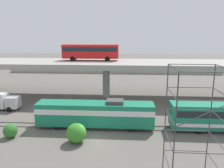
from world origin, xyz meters
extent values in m
plane|color=#605B54|center=(0.00, 0.00, 0.00)|extent=(260.00, 260.00, 0.00)
cube|color=#59544C|center=(0.00, 3.29, 0.06)|extent=(110.00, 0.12, 0.12)
cube|color=#59544C|center=(0.00, 4.71, 0.06)|extent=(110.00, 0.12, 0.12)
cube|color=#197A56|center=(-0.14, 4.00, 2.08)|extent=(16.71, 3.00, 3.20)
cube|color=silver|center=(-0.14, 4.00, 2.66)|extent=(16.71, 3.04, 0.77)
cone|color=silver|center=(-8.50, 4.00, 1.76)|extent=(2.28, 2.85, 2.85)
cube|color=black|center=(-6.79, 4.00, 2.98)|extent=(2.28, 2.70, 1.02)
cube|color=#3F3F42|center=(2.71, 4.00, 3.93)|extent=(2.40, 1.80, 0.50)
cylinder|color=black|center=(-5.37, 2.65, 0.48)|extent=(0.96, 0.18, 0.96)
cylinder|color=black|center=(-5.37, 5.35, 0.48)|extent=(0.96, 0.18, 0.96)
cylinder|color=black|center=(5.08, 2.65, 0.48)|extent=(0.96, 0.18, 0.96)
cylinder|color=black|center=(5.08, 5.35, 0.48)|extent=(0.96, 0.18, 0.96)
cylinder|color=black|center=(14.24, 2.65, 0.46)|extent=(0.92, 0.18, 0.92)
cylinder|color=black|center=(14.24, 5.35, 0.46)|extent=(0.92, 0.18, 0.92)
cube|color=#9E998E|center=(0.00, 20.00, 7.17)|extent=(96.00, 11.65, 1.03)
cylinder|color=#9E998E|center=(0.00, 20.00, 3.33)|extent=(1.50, 1.50, 6.66)
cube|color=red|center=(-3.50, 21.61, 9.64)|extent=(12.00, 2.55, 2.90)
cube|color=black|center=(-3.50, 21.61, 10.16)|extent=(11.52, 2.59, 0.93)
cube|color=black|center=(-9.45, 21.61, 9.98)|extent=(0.08, 2.30, 1.74)
cylinder|color=black|center=(-7.22, 20.40, 8.19)|extent=(1.00, 0.26, 1.00)
cylinder|color=black|center=(-7.22, 22.82, 8.19)|extent=(1.00, 0.26, 1.00)
cylinder|color=black|center=(0.22, 20.40, 8.19)|extent=(1.00, 0.26, 1.00)
cylinder|color=black|center=(0.22, 22.82, 8.19)|extent=(1.00, 0.26, 1.00)
cube|color=#B7B7BC|center=(-15.80, 10.55, 1.44)|extent=(2.00, 2.30, 2.00)
cylinder|color=black|center=(-16.09, 11.64, 0.44)|extent=(0.88, 0.28, 0.88)
cylinder|color=black|center=(-16.09, 9.45, 0.44)|extent=(0.88, 0.28, 0.88)
cylinder|color=#38383D|center=(8.01, -5.90, 5.30)|extent=(0.10, 0.10, 10.61)
cylinder|color=#38383D|center=(12.12, -5.90, 5.30)|extent=(0.10, 0.10, 10.61)
cylinder|color=#38383D|center=(8.01, -10.02, 5.30)|extent=(0.10, 0.10, 10.61)
cylinder|color=#38383D|center=(10.07, -5.90, 2.12)|extent=(4.12, 0.07, 0.07)
cylinder|color=#38383D|center=(12.12, -7.96, 2.12)|extent=(0.07, 4.12, 0.07)
cylinder|color=#38383D|center=(8.01, -7.96, 2.12)|extent=(0.07, 4.12, 0.07)
cylinder|color=#38383D|center=(10.07, -5.90, 4.24)|extent=(4.12, 0.07, 0.07)
cylinder|color=#38383D|center=(10.07, -10.02, 4.24)|extent=(4.12, 0.07, 0.07)
cylinder|color=#38383D|center=(12.12, -7.96, 4.24)|extent=(0.07, 4.12, 0.07)
cylinder|color=#38383D|center=(8.01, -7.96, 4.24)|extent=(0.07, 4.12, 0.07)
cylinder|color=#38383D|center=(10.07, -5.90, 6.37)|extent=(4.12, 0.07, 0.07)
cylinder|color=#38383D|center=(10.07, -10.02, 6.37)|extent=(4.12, 0.07, 0.07)
cylinder|color=#38383D|center=(12.12, -7.96, 6.37)|extent=(0.07, 4.12, 0.07)
cylinder|color=#38383D|center=(8.01, -7.96, 6.37)|extent=(0.07, 4.12, 0.07)
cylinder|color=#38383D|center=(10.07, -5.90, 8.49)|extent=(4.12, 0.07, 0.07)
cylinder|color=#38383D|center=(10.07, -10.02, 8.49)|extent=(4.12, 0.07, 0.07)
cylinder|color=#38383D|center=(12.12, -7.96, 8.49)|extent=(0.07, 4.12, 0.07)
cylinder|color=#38383D|center=(8.01, -7.96, 8.49)|extent=(0.07, 4.12, 0.07)
cylinder|color=#38383D|center=(10.07, -5.90, 10.61)|extent=(4.12, 0.07, 0.07)
cylinder|color=#38383D|center=(10.07, -10.02, 10.61)|extent=(4.12, 0.07, 0.07)
cylinder|color=#38383D|center=(8.01, -7.96, 10.61)|extent=(0.07, 4.12, 0.07)
cylinder|color=#38383D|center=(10.07, -10.02, 7.43)|extent=(4.15, 0.07, 2.18)
cube|color=#9E998E|center=(0.00, 55.00, 0.88)|extent=(73.03, 12.60, 1.76)
cube|color=black|center=(27.57, 52.54, 2.43)|extent=(4.33, 1.81, 0.70)
cube|color=#1E232B|center=(27.78, 52.54, 3.02)|extent=(1.90, 1.59, 0.48)
cylinder|color=black|center=(26.23, 51.68, 2.08)|extent=(0.64, 0.20, 0.64)
cylinder|color=black|center=(26.23, 53.40, 2.08)|extent=(0.64, 0.20, 0.64)
cylinder|color=black|center=(28.91, 51.68, 2.08)|extent=(0.64, 0.20, 0.64)
cylinder|color=black|center=(28.91, 53.40, 2.08)|extent=(0.64, 0.20, 0.64)
cube|color=navy|center=(-23.77, 57.43, 2.43)|extent=(4.36, 1.85, 0.70)
cube|color=#1E232B|center=(-23.99, 57.43, 3.02)|extent=(1.92, 1.63, 0.48)
cylinder|color=black|center=(-22.42, 58.30, 2.08)|extent=(0.64, 0.20, 0.64)
cylinder|color=black|center=(-22.42, 56.55, 2.08)|extent=(0.64, 0.20, 0.64)
cylinder|color=black|center=(-25.13, 58.30, 2.08)|extent=(0.64, 0.20, 0.64)
cylinder|color=black|center=(-25.13, 56.55, 2.08)|extent=(0.64, 0.20, 0.64)
cube|color=black|center=(19.29, 54.82, 2.43)|extent=(4.43, 1.79, 0.70)
cube|color=#1E232B|center=(19.51, 54.82, 3.02)|extent=(1.95, 1.58, 0.48)
cylinder|color=black|center=(17.92, 53.97, 2.08)|extent=(0.64, 0.20, 0.64)
cylinder|color=black|center=(17.92, 55.67, 2.08)|extent=(0.64, 0.20, 0.64)
cylinder|color=black|center=(20.66, 53.97, 2.08)|extent=(0.64, 0.20, 0.64)
cylinder|color=black|center=(20.66, 55.67, 2.08)|extent=(0.64, 0.20, 0.64)
cube|color=#0C4C26|center=(22.90, 57.86, 2.43)|extent=(4.52, 1.73, 0.70)
cube|color=#1E232B|center=(23.13, 57.86, 3.02)|extent=(1.99, 1.53, 0.48)
cylinder|color=black|center=(21.50, 57.04, 2.08)|extent=(0.64, 0.20, 0.64)
cylinder|color=black|center=(21.50, 58.69, 2.08)|extent=(0.64, 0.20, 0.64)
cylinder|color=black|center=(24.31, 57.04, 2.08)|extent=(0.64, 0.20, 0.64)
cylinder|color=black|center=(24.31, 58.69, 2.08)|extent=(0.64, 0.20, 0.64)
cube|color=#515459|center=(-15.26, 55.21, 2.43)|extent=(4.11, 1.89, 0.70)
cube|color=#1E232B|center=(-15.06, 55.21, 3.02)|extent=(1.81, 1.67, 0.48)
cylinder|color=black|center=(-16.54, 54.31, 2.08)|extent=(0.64, 0.20, 0.64)
cylinder|color=black|center=(-16.54, 56.11, 2.08)|extent=(0.64, 0.20, 0.64)
cylinder|color=black|center=(-13.99, 54.31, 2.08)|extent=(0.64, 0.20, 0.64)
cylinder|color=black|center=(-13.99, 56.11, 2.08)|extent=(0.64, 0.20, 0.64)
cube|color=#0C4C26|center=(-5.84, 54.16, 2.43)|extent=(4.50, 1.86, 0.70)
cube|color=#1E232B|center=(-5.62, 54.16, 3.02)|extent=(1.98, 1.63, 0.48)
cylinder|color=black|center=(-7.24, 53.28, 2.08)|extent=(0.64, 0.20, 0.64)
cylinder|color=black|center=(-7.24, 55.04, 2.08)|extent=(0.64, 0.20, 0.64)
cylinder|color=black|center=(-4.45, 53.28, 2.08)|extent=(0.64, 0.20, 0.64)
cylinder|color=black|center=(-4.45, 55.04, 2.08)|extent=(0.64, 0.20, 0.64)
cube|color=#B7B7BC|center=(24.17, 55.35, 2.43)|extent=(4.63, 1.87, 0.70)
cube|color=#1E232B|center=(24.40, 55.35, 3.02)|extent=(2.04, 1.64, 0.48)
cylinder|color=black|center=(22.73, 54.47, 2.08)|extent=(0.64, 0.20, 0.64)
cylinder|color=black|center=(22.73, 56.24, 2.08)|extent=(0.64, 0.20, 0.64)
cylinder|color=black|center=(25.60, 54.47, 2.08)|extent=(0.64, 0.20, 0.64)
cylinder|color=black|center=(25.60, 56.24, 2.08)|extent=(0.64, 0.20, 0.64)
cube|color=navy|center=(0.00, 78.00, 0.00)|extent=(140.00, 36.00, 0.01)
sphere|color=#2F6E28|center=(-10.78, -0.01, 0.91)|extent=(1.82, 1.82, 1.82)
sphere|color=#368428|center=(-1.84, -0.82, 1.24)|extent=(2.49, 2.49, 2.49)
camera|label=1|loc=(4.24, -25.89, 13.21)|focal=35.45mm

